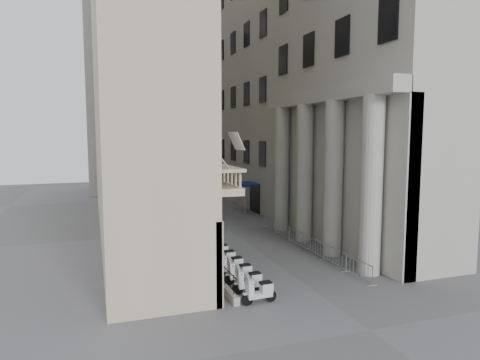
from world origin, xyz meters
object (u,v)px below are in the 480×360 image
object	(u,v)px
security_tent	(191,196)
pedestrian_a	(213,202)
pedestrian_b	(204,202)
street_lamp	(180,161)
scooter_0	(260,303)
info_kiosk	(195,228)

from	to	relation	value
security_tent	pedestrian_a	size ratio (longest dim) A/B	1.99
pedestrian_b	street_lamp	bearing A→B (deg)	20.61
security_tent	pedestrian_a	world-z (taller)	security_tent
security_tent	street_lamp	bearing A→B (deg)	86.27
street_lamp	security_tent	bearing A→B (deg)	-95.98
pedestrian_a	street_lamp	bearing A→B (deg)	-26.98
scooter_0	pedestrian_a	xyz separation A→B (m)	(4.13, 23.36, 1.00)
security_tent	pedestrian_b	distance (m)	8.29
scooter_0	security_tent	world-z (taller)	security_tent
security_tent	info_kiosk	size ratio (longest dim) A/B	1.98
street_lamp	info_kiosk	xyz separation A→B (m)	(-1.19, -11.76, -4.19)
scooter_0	pedestrian_b	size ratio (longest dim) A/B	0.90
security_tent	info_kiosk	bearing A→B (deg)	-98.69
scooter_0	info_kiosk	bearing A→B (deg)	-2.40
security_tent	street_lamp	world-z (taller)	street_lamp
pedestrian_a	info_kiosk	bearing A→B (deg)	53.23
pedestrian_b	scooter_0	bearing A→B (deg)	89.60
security_tent	street_lamp	xyz separation A→B (m)	(0.45, 6.89, 2.50)
pedestrian_b	pedestrian_a	bearing A→B (deg)	123.45
street_lamp	pedestrian_b	size ratio (longest dim) A/B	5.20
scooter_0	info_kiosk	xyz separation A→B (m)	(-0.24, 12.26, 1.02)
scooter_0	security_tent	bearing A→B (deg)	-5.20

